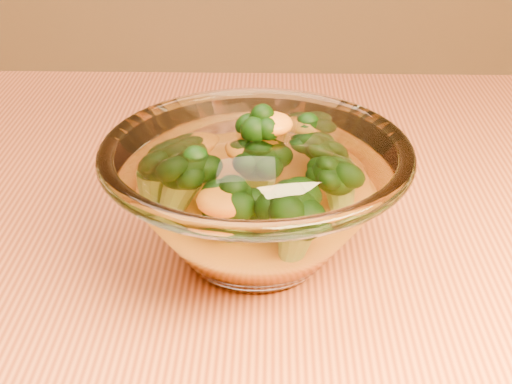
% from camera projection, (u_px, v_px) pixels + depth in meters
% --- Properties ---
extents(glass_bowl, '(0.21, 0.21, 0.09)m').
position_uv_depth(glass_bowl, '(256.00, 198.00, 0.48)').
color(glass_bowl, white).
rests_on(glass_bowl, table).
extents(cheese_sauce, '(0.12, 0.12, 0.03)m').
position_uv_depth(cheese_sauce, '(256.00, 222.00, 0.49)').
color(cheese_sauce, orange).
rests_on(cheese_sauce, glass_bowl).
extents(broccoli_heap, '(0.14, 0.15, 0.07)m').
position_uv_depth(broccoli_heap, '(254.00, 177.00, 0.48)').
color(broccoli_heap, black).
rests_on(broccoli_heap, cheese_sauce).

